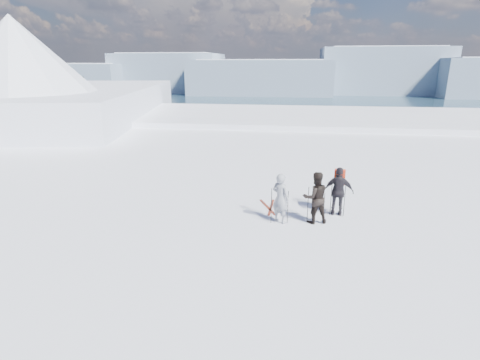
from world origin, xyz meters
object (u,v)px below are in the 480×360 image
object	(u,v)px
skier_pack	(339,192)
skier_dark	(315,198)
skis_loose	(269,207)
skier_grey	(280,198)

from	to	relation	value
skier_pack	skier_dark	bearing A→B (deg)	48.92
skier_dark	skier_pack	size ratio (longest dim) A/B	1.02
skier_pack	skis_loose	size ratio (longest dim) A/B	1.10
skier_dark	skis_loose	bearing A→B (deg)	-50.39
skier_grey	skis_loose	size ratio (longest dim) A/B	1.08
skier_pack	skier_grey	bearing A→B (deg)	31.09
skier_grey	skier_pack	bearing A→B (deg)	-122.65
skis_loose	skier_grey	bearing A→B (deg)	-71.12
skier_grey	skier_pack	world-z (taller)	skier_pack
skier_grey	skier_dark	size ratio (longest dim) A/B	0.97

